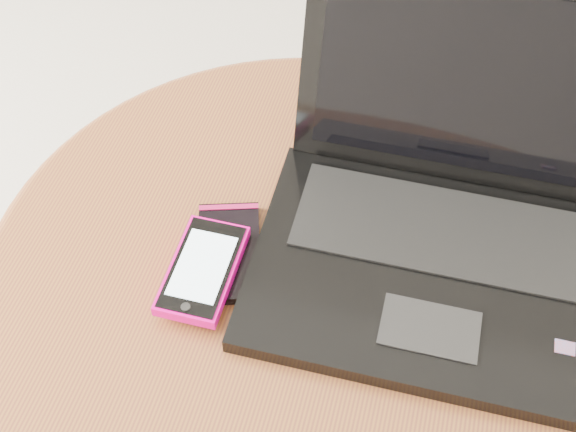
# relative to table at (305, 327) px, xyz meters

# --- Properties ---
(table) EXTENTS (0.69, 0.69, 0.55)m
(table) POSITION_rel_table_xyz_m (0.00, 0.00, 0.00)
(table) COLOR #562E0F
(table) RESTS_ON ground
(laptop) EXTENTS (0.38, 0.34, 0.24)m
(laptop) POSITION_rel_table_xyz_m (0.13, 0.07, 0.16)
(laptop) COLOR black
(laptop) RESTS_ON table
(phone_black) EXTENTS (0.10, 0.14, 0.01)m
(phone_black) POSITION_rel_table_xyz_m (-0.08, -0.00, 0.12)
(phone_black) COLOR black
(phone_black) RESTS_ON table
(phone_pink) EXTENTS (0.07, 0.12, 0.01)m
(phone_pink) POSITION_rel_table_xyz_m (-0.10, -0.04, 0.14)
(phone_pink) COLOR #E50084
(phone_pink) RESTS_ON phone_black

